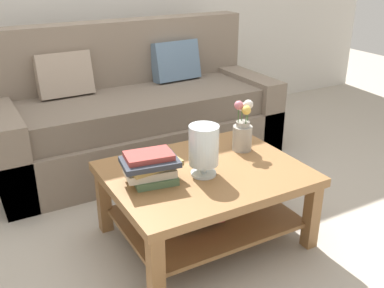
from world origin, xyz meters
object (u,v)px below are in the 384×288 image
coffee_table (204,190)px  flower_pitcher (243,130)px  book_stack_main (151,167)px  glass_hurricane_vase (204,147)px  couch (136,115)px

coffee_table → flower_pitcher: 0.44m
book_stack_main → glass_hurricane_vase: (0.28, -0.06, 0.08)m
coffee_table → flower_pitcher: flower_pitcher is taller
couch → glass_hurricane_vase: bearing=-96.0°
couch → glass_hurricane_vase: (-0.13, -1.28, 0.24)m
coffee_table → book_stack_main: size_ratio=3.22×
book_stack_main → glass_hurricane_vase: bearing=-11.7°
coffee_table → flower_pitcher: bearing=20.8°
book_stack_main → couch: bearing=71.3°
couch → flower_pitcher: size_ratio=6.93×
flower_pitcher → coffee_table: bearing=-159.2°
couch → coffee_table: couch is taller
book_stack_main → coffee_table: bearing=-3.0°
couch → book_stack_main: bearing=-108.7°
glass_hurricane_vase → book_stack_main: bearing=168.3°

